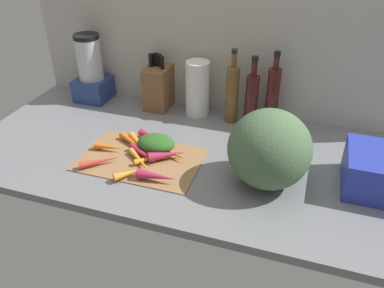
% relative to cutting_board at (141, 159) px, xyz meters
% --- Properties ---
extents(ground_plane, '(1.70, 0.80, 0.03)m').
position_rel_cutting_board_xyz_m(ground_plane, '(0.16, 0.11, -0.02)').
color(ground_plane, slate).
extents(wall_back, '(1.70, 0.03, 0.60)m').
position_rel_cutting_board_xyz_m(wall_back, '(0.16, 0.49, 0.30)').
color(wall_back, '#BCB7AD').
rests_on(wall_back, ground_plane).
extents(cutting_board, '(0.44, 0.28, 0.01)m').
position_rel_cutting_board_xyz_m(cutting_board, '(0.00, 0.00, 0.00)').
color(cutting_board, '#997047').
rests_on(cutting_board, ground_plane).
extents(carrot_0, '(0.11, 0.04, 0.03)m').
position_rel_cutting_board_xyz_m(carrot_0, '(-0.13, 0.01, 0.02)').
color(carrot_0, orange).
rests_on(carrot_0, cutting_board).
extents(carrot_1, '(0.13, 0.10, 0.04)m').
position_rel_cutting_board_xyz_m(carrot_1, '(0.09, 0.02, 0.02)').
color(carrot_1, '#B2264C').
rests_on(carrot_1, cutting_board).
extents(carrot_2, '(0.14, 0.13, 0.03)m').
position_rel_cutting_board_xyz_m(carrot_2, '(-0.03, 0.06, 0.02)').
color(carrot_2, orange).
rests_on(carrot_2, cutting_board).
extents(carrot_3, '(0.09, 0.09, 0.02)m').
position_rel_cutting_board_xyz_m(carrot_3, '(0.04, -0.01, 0.01)').
color(carrot_3, orange).
rests_on(carrot_3, cutting_board).
extents(carrot_4, '(0.13, 0.11, 0.03)m').
position_rel_cutting_board_xyz_m(carrot_4, '(-0.12, -0.08, 0.02)').
color(carrot_4, red).
rests_on(carrot_4, cutting_board).
extents(carrot_5, '(0.14, 0.13, 0.02)m').
position_rel_cutting_board_xyz_m(carrot_5, '(0.02, -0.04, 0.01)').
color(carrot_5, orange).
rests_on(carrot_5, cutting_board).
extents(carrot_6, '(0.10, 0.10, 0.03)m').
position_rel_cutting_board_xyz_m(carrot_6, '(0.01, -0.11, 0.02)').
color(carrot_6, orange).
rests_on(carrot_6, cutting_board).
extents(carrot_7, '(0.14, 0.10, 0.02)m').
position_rel_cutting_board_xyz_m(carrot_7, '(-0.07, 0.07, 0.02)').
color(carrot_7, orange).
rests_on(carrot_7, cutting_board).
extents(carrot_8, '(0.14, 0.10, 0.03)m').
position_rel_cutting_board_xyz_m(carrot_8, '(0.01, 0.01, 0.02)').
color(carrot_8, '#B2264C').
rests_on(carrot_8, cutting_board).
extents(carrot_9, '(0.12, 0.07, 0.03)m').
position_rel_cutting_board_xyz_m(carrot_9, '(-0.01, 0.13, 0.02)').
color(carrot_9, '#B2264C').
rests_on(carrot_9, cutting_board).
extents(carrot_10, '(0.14, 0.08, 0.03)m').
position_rel_cutting_board_xyz_m(carrot_10, '(0.10, 0.05, 0.02)').
color(carrot_10, orange).
rests_on(carrot_10, cutting_board).
extents(carrot_11, '(0.14, 0.04, 0.03)m').
position_rel_cutting_board_xyz_m(carrot_11, '(0.11, -0.11, 0.02)').
color(carrot_11, '#B2264C').
rests_on(carrot_11, cutting_board).
extents(carrot_greens_pile, '(0.14, 0.11, 0.06)m').
position_rel_cutting_board_xyz_m(carrot_greens_pile, '(0.03, 0.07, 0.03)').
color(carrot_greens_pile, '#2D6023').
rests_on(carrot_greens_pile, cutting_board).
extents(winter_squash, '(0.27, 0.26, 0.26)m').
position_rel_cutting_board_xyz_m(winter_squash, '(0.45, 0.01, 0.13)').
color(winter_squash, '#4C6B47').
rests_on(winter_squash, ground_plane).
extents(knife_block, '(0.10, 0.14, 0.24)m').
position_rel_cutting_board_xyz_m(knife_block, '(-0.10, 0.42, 0.09)').
color(knife_block, brown).
rests_on(knife_block, ground_plane).
extents(blender_appliance, '(0.15, 0.15, 0.31)m').
position_rel_cutting_board_xyz_m(blender_appliance, '(-0.42, 0.40, 0.13)').
color(blender_appliance, navy).
rests_on(blender_appliance, ground_plane).
extents(paper_towel_roll, '(0.10, 0.10, 0.24)m').
position_rel_cutting_board_xyz_m(paper_towel_roll, '(0.09, 0.40, 0.11)').
color(paper_towel_roll, white).
rests_on(paper_towel_roll, ground_plane).
extents(bottle_0, '(0.05, 0.05, 0.31)m').
position_rel_cutting_board_xyz_m(bottle_0, '(0.24, 0.39, 0.12)').
color(bottle_0, brown).
rests_on(bottle_0, ground_plane).
extents(bottle_1, '(0.05, 0.05, 0.29)m').
position_rel_cutting_board_xyz_m(bottle_1, '(0.32, 0.40, 0.11)').
color(bottle_1, '#471919').
rests_on(bottle_1, ground_plane).
extents(bottle_2, '(0.05, 0.05, 0.31)m').
position_rel_cutting_board_xyz_m(bottle_2, '(0.40, 0.41, 0.12)').
color(bottle_2, '#471919').
rests_on(bottle_2, ground_plane).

